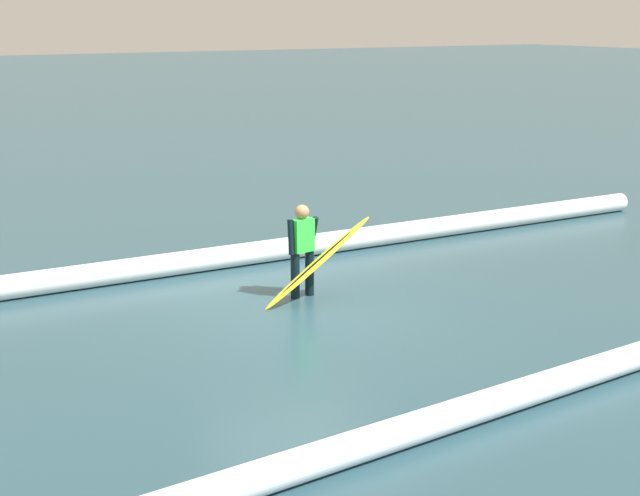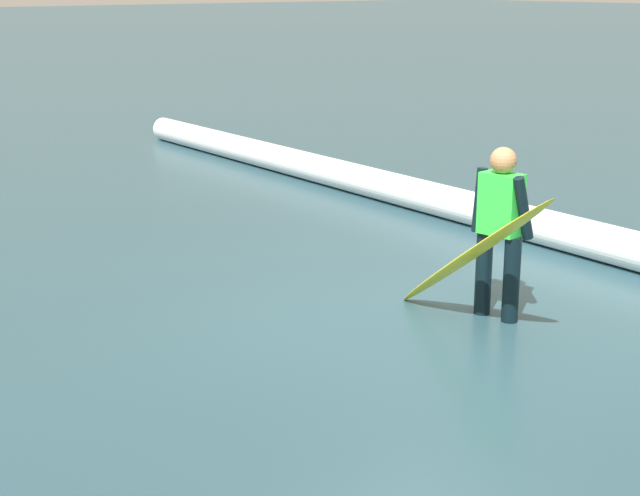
% 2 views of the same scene
% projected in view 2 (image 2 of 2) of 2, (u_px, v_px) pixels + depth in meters
% --- Properties ---
extents(ground_plane, '(185.67, 185.67, 0.00)m').
position_uv_depth(ground_plane, '(430.00, 317.00, 8.20)').
color(ground_plane, '#274651').
extents(surfer, '(0.52, 0.27, 1.46)m').
position_uv_depth(surfer, '(500.00, 224.00, 7.99)').
color(surfer, black).
rests_on(surfer, ground_plane).
extents(surfboard, '(1.77, 0.42, 1.29)m').
position_uv_depth(surfboard, '(471.00, 255.00, 7.78)').
color(surfboard, yellow).
rests_on(surfboard, ground_plane).
extents(wave_crest_foreground, '(19.38, 0.75, 0.39)m').
position_uv_depth(wave_crest_foreground, '(614.00, 245.00, 9.69)').
color(wave_crest_foreground, white).
rests_on(wave_crest_foreground, ground_plane).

